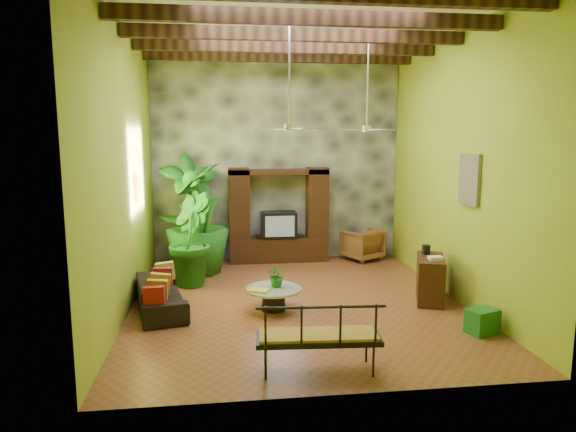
{
  "coord_description": "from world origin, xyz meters",
  "views": [
    {
      "loc": [
        -1.34,
        -9.1,
        3.07
      ],
      "look_at": [
        -0.15,
        0.2,
        1.59
      ],
      "focal_mm": 32.0,
      "sensor_mm": 36.0,
      "label": 1
    }
  ],
  "objects": [
    {
      "name": "tall_plant_a",
      "position": [
        -2.06,
        2.81,
        1.34
      ],
      "size": [
        1.68,
        1.47,
        2.67
      ],
      "primitive_type": "imported",
      "rotation": [
        0.0,
        0.0,
        0.45
      ],
      "color": "#1C6A1E",
      "rests_on": "ground"
    },
    {
      "name": "green_bin",
      "position": [
        2.65,
        -1.89,
        0.2
      ],
      "size": [
        0.53,
        0.46,
        0.39
      ],
      "primitive_type": "cube",
      "rotation": [
        0.0,
        0.0,
        0.32
      ],
      "color": "#1E7235",
      "rests_on": "ground"
    },
    {
      "name": "left_wall",
      "position": [
        -3.0,
        0.0,
        2.5
      ],
      "size": [
        0.02,
        7.0,
        5.0
      ],
      "primitive_type": "cube",
      "color": "#929F24",
      "rests_on": "ground"
    },
    {
      "name": "iron_bench",
      "position": [
        -0.14,
        -2.91,
        0.53
      ],
      "size": [
        1.65,
        0.69,
        0.57
      ],
      "rotation": [
        0.0,
        0.0,
        -0.07
      ],
      "color": "black",
      "rests_on": "ground"
    },
    {
      "name": "centerpiece_plant",
      "position": [
        -0.4,
        -0.29,
        0.61
      ],
      "size": [
        0.45,
        0.42,
        0.42
      ],
      "primitive_type": "imported",
      "rotation": [
        0.0,
        0.0,
        0.29
      ],
      "color": "#19621A",
      "rests_on": "coffee_table"
    },
    {
      "name": "wall_art_painting",
      "position": [
        2.96,
        -0.6,
        2.3
      ],
      "size": [
        0.06,
        0.7,
        0.9
      ],
      "primitive_type": "cube",
      "color": "navy",
      "rests_on": "right_wall"
    },
    {
      "name": "wicker_armchair",
      "position": [
        2.08,
        3.04,
        0.39
      ],
      "size": [
        1.12,
        1.13,
        0.77
      ],
      "primitive_type": "imported",
      "rotation": [
        0.0,
        0.0,
        3.63
      ],
      "color": "olive",
      "rests_on": "ground"
    },
    {
      "name": "tall_plant_c",
      "position": [
        -1.92,
        2.28,
        1.24
      ],
      "size": [
        1.41,
        1.41,
        2.49
      ],
      "primitive_type": "imported",
      "rotation": [
        0.0,
        0.0,
        4.72
      ],
      "color": "#1C5F19",
      "rests_on": "ground"
    },
    {
      "name": "wall_art_mask",
      "position": [
        -2.96,
        1.0,
        2.1
      ],
      "size": [
        0.06,
        0.32,
        0.55
      ],
      "primitive_type": "cube",
      "color": "#F4AC1C",
      "rests_on": "left_wall"
    },
    {
      "name": "stone_accent_wall",
      "position": [
        0.0,
        3.44,
        2.5
      ],
      "size": [
        5.98,
        0.1,
        4.98
      ],
      "primitive_type": "cube",
      "color": "#393B41",
      "rests_on": "ground"
    },
    {
      "name": "entertainment_center",
      "position": [
        0.0,
        3.14,
        0.97
      ],
      "size": [
        2.4,
        0.55,
        2.3
      ],
      "color": "#34170E",
      "rests_on": "ground"
    },
    {
      "name": "side_console",
      "position": [
        2.47,
        -0.25,
        0.42
      ],
      "size": [
        0.79,
        1.14,
        0.83
      ],
      "primitive_type": "cube",
      "rotation": [
        0.0,
        0.0,
        -0.34
      ],
      "color": "#392112",
      "rests_on": "ground"
    },
    {
      "name": "ceiling_fan_back",
      "position": [
        1.6,
        1.2,
        3.4
      ],
      "size": [
        1.28,
        1.28,
        1.86
      ],
      "color": "silver",
      "rests_on": "ceiling"
    },
    {
      "name": "sofa",
      "position": [
        -2.46,
        -0.17,
        0.28
      ],
      "size": [
        1.13,
        2.02,
        0.56
      ],
      "primitive_type": "imported",
      "rotation": [
        0.0,
        0.0,
        1.78
      ],
      "color": "black",
      "rests_on": "ground"
    },
    {
      "name": "tall_plant_b",
      "position": [
        -2.05,
        1.42,
        0.96
      ],
      "size": [
        1.02,
        1.19,
        1.91
      ],
      "primitive_type": "imported",
      "rotation": [
        0.0,
        0.0,
        1.75
      ],
      "color": "#1B671C",
      "rests_on": "ground"
    },
    {
      "name": "ceiling_beams",
      "position": [
        0.0,
        0.0,
        4.78
      ],
      "size": [
        5.95,
        5.36,
        0.22
      ],
      "color": "#3A2412",
      "rests_on": "ceiling"
    },
    {
      "name": "back_wall",
      "position": [
        0.0,
        3.5,
        2.5
      ],
      "size": [
        6.0,
        0.02,
        5.0
      ],
      "primitive_type": "cube",
      "color": "#929F24",
      "rests_on": "ground"
    },
    {
      "name": "ceiling_fan_front",
      "position": [
        -0.2,
        -0.4,
        3.4
      ],
      "size": [
        1.28,
        1.28,
        1.86
      ],
      "color": "silver",
      "rests_on": "ceiling"
    },
    {
      "name": "ground",
      "position": [
        0.0,
        0.0,
        0.0
      ],
      "size": [
        7.0,
        7.0,
        0.0
      ],
      "primitive_type": "plane",
      "color": "brown",
      "rests_on": "ground"
    },
    {
      "name": "yellow_tray",
      "position": [
        -0.73,
        -0.57,
        0.42
      ],
      "size": [
        0.37,
        0.32,
        0.03
      ],
      "primitive_type": "cube",
      "rotation": [
        0.0,
        0.0,
        -0.36
      ],
      "color": "yellow",
      "rests_on": "coffee_table"
    },
    {
      "name": "coffee_table",
      "position": [
        -0.48,
        -0.4,
        0.26
      ],
      "size": [
        0.99,
        0.99,
        0.4
      ],
      "rotation": [
        0.0,
        0.0,
        -0.15
      ],
      "color": "black",
      "rests_on": "ground"
    },
    {
      "name": "ceiling",
      "position": [
        0.0,
        0.0,
        5.0
      ],
      "size": [
        6.0,
        7.0,
        0.02
      ],
      "primitive_type": "cube",
      "color": "silver",
      "rests_on": "back_wall"
    },
    {
      "name": "right_wall",
      "position": [
        3.0,
        0.0,
        2.5
      ],
      "size": [
        0.02,
        7.0,
        5.0
      ],
      "primitive_type": "cube",
      "color": "#929F24",
      "rests_on": "ground"
    }
  ]
}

